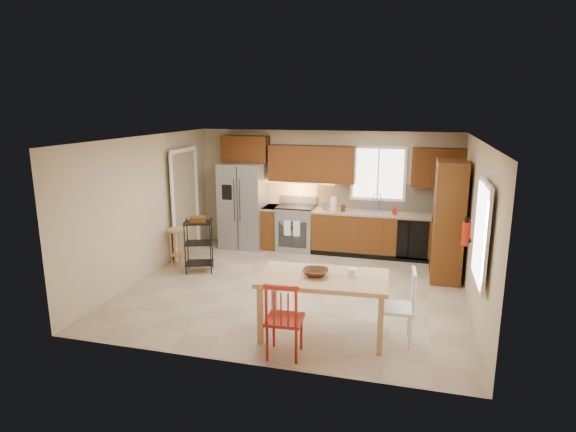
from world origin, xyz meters
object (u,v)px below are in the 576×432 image
Objects in this scene: fire_extinguisher at (466,234)px; chair_white at (396,306)px; pantry at (448,221)px; table_jar at (352,274)px; soap_bottle at (395,210)px; refrigerator at (243,205)px; dining_table at (323,306)px; table_bowl at (316,276)px; utility_cart at (199,246)px; bar_stool at (178,247)px; range_stove at (296,228)px; chair_red at (285,318)px.

fire_extinguisher is 1.97m from chair_white.
table_jar is (-1.32, -2.61, -0.19)m from pantry.
pantry reaches higher than soap_bottle.
dining_table is at bearing -56.16° from refrigerator.
table_bowl is (-1.79, -2.72, -0.22)m from pantry.
refrigerator is 4.23m from pantry.
soap_bottle is 1.24× the size of table_jar.
chair_white is 1.00× the size of utility_cart.
dining_table is at bearing -101.50° from soap_bottle.
range_stove is at bearing 51.32° from bar_stool.
pantry is 2.13× the size of utility_cart.
refrigerator is 1.85× the size of chair_red.
chair_white is 2.90× the size of table_bowl.
fire_extinguisher reaches higher than chair_white.
dining_table is 1.70× the size of chair_white.
refrigerator is 5.36× the size of table_bowl.
chair_white is 0.69m from table_jar.
range_stove is 4.46m from chair_red.
chair_red is 3.45m from utility_cart.
range_stove is 3.83m from fire_extinguisher.
soap_bottle is (2.03, -0.08, 0.54)m from range_stove.
table_jar is (-0.37, -3.51, -0.14)m from soap_bottle.
range_stove is at bearing 28.13° from chair_white.
pantry reaches higher than dining_table.
fire_extinguisher is (3.18, -2.04, 0.64)m from range_stove.
soap_bottle is 0.19× the size of utility_cart.
pantry is at bearing 56.63° from table_bowl.
pantry is at bearing 63.22° from table_jar.
fire_extinguisher is 2.61m from dining_table.
chair_white is at bearing -45.87° from utility_cart.
bar_stool is (-5.13, 0.46, -0.74)m from fire_extinguisher.
chair_red reaches higher than table_bowl.
dining_table is 1.70× the size of utility_cart.
table_bowl reaches higher than dining_table.
table_bowl is at bearing -57.31° from refrigerator.
table_jar is (2.81, -3.54, -0.05)m from refrigerator.
chair_red is at bearing -64.01° from refrigerator.
fire_extinguisher is (4.33, -1.98, 0.19)m from refrigerator.
utility_cart is (-3.05, 1.78, -0.36)m from table_jar.
refrigerator is 1.24m from range_stove.
chair_white is (0.95, 0.05, 0.08)m from dining_table.
dining_table is at bearing 58.28° from chair_red.
soap_bottle is at bearing 0.01° from chair_white.
table_bowl is (1.19, -3.70, 0.37)m from range_stove.
chair_red is at bearing -121.14° from pantry.
table_bowl is at bearing -103.08° from soap_bottle.
soap_bottle reaches higher than chair_red.
chair_red is 4.02m from bar_stool.
pantry is at bearing -43.45° from soap_bottle.
soap_bottle is 0.56× the size of table_bowl.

